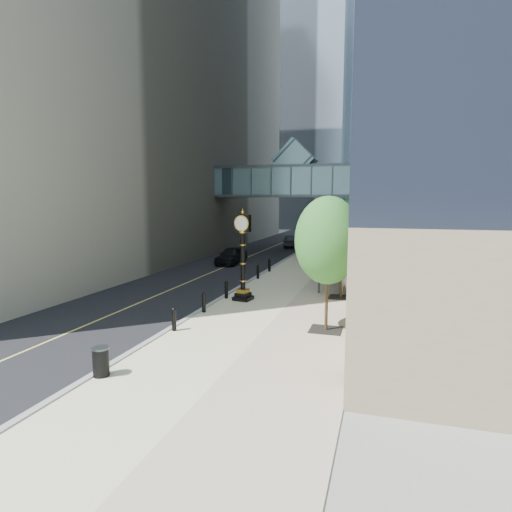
# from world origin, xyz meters

# --- Properties ---
(ground) EXTENTS (320.00, 320.00, 0.00)m
(ground) POSITION_xyz_m (0.00, 0.00, 0.00)
(ground) COLOR gray
(ground) RESTS_ON ground
(road) EXTENTS (8.00, 180.00, 0.02)m
(road) POSITION_xyz_m (-7.00, 40.00, 0.01)
(road) COLOR black
(road) RESTS_ON ground
(sidewalk) EXTENTS (8.00, 180.00, 0.06)m
(sidewalk) POSITION_xyz_m (1.00, 40.00, 0.03)
(sidewalk) COLOR beige
(sidewalk) RESTS_ON ground
(curb) EXTENTS (0.25, 180.00, 0.07)m
(curb) POSITION_xyz_m (-3.00, 40.00, 0.04)
(curb) COLOR gray
(curb) RESTS_ON ground
(midrise_left) EXTENTS (20.00, 58.00, 40.00)m
(midrise_left) POSITION_xyz_m (-21.00, 25.00, 20.00)
(midrise_left) COLOR tan
(midrise_left) RESTS_ON ground
(distant_tower_a) EXTENTS (24.00, 22.00, 78.00)m
(distant_tower_a) POSITION_xyz_m (-14.00, 75.00, 39.00)
(distant_tower_a) COLOR #91A0B6
(distant_tower_a) RESTS_ON ground
(distant_tower_b) EXTENTS (26.00, 24.00, 90.00)m
(distant_tower_b) POSITION_xyz_m (9.00, 95.00, 45.00)
(distant_tower_b) COLOR #91A0B6
(distant_tower_b) RESTS_ON ground
(distant_tower_c) EXTENTS (22.00, 22.00, 65.00)m
(distant_tower_c) POSITION_xyz_m (-6.00, 120.00, 32.50)
(distant_tower_c) COLOR #91A0B6
(distant_tower_c) RESTS_ON ground
(skywalk) EXTENTS (17.00, 4.20, 5.80)m
(skywalk) POSITION_xyz_m (-3.00, 28.00, 7.71)
(skywalk) COLOR #44656E
(skywalk) RESTS_ON ground
(entrance_canopy) EXTENTS (3.00, 8.00, 4.38)m
(entrance_canopy) POSITION_xyz_m (3.48, 14.00, 4.19)
(entrance_canopy) COLOR #383F44
(entrance_canopy) RESTS_ON ground
(bollard_row) EXTENTS (0.20, 16.20, 0.90)m
(bollard_row) POSITION_xyz_m (-2.70, 9.00, 0.51)
(bollard_row) COLOR black
(bollard_row) RESTS_ON sidewalk
(street_trees) EXTENTS (3.00, 28.78, 6.16)m
(street_trees) POSITION_xyz_m (3.60, 16.36, 3.93)
(street_trees) COLOR black
(street_trees) RESTS_ON sidewalk
(street_clock) EXTENTS (1.08, 1.08, 5.02)m
(street_clock) POSITION_xyz_m (-1.64, 7.27, 2.24)
(street_clock) COLOR black
(street_clock) RESTS_ON sidewalk
(trash_bin) EXTENTS (0.56, 0.56, 0.90)m
(trash_bin) POSITION_xyz_m (-2.70, -4.00, 0.51)
(trash_bin) COLOR black
(trash_bin) RESTS_ON sidewalk
(pedestrian) EXTENTS (0.73, 0.52, 1.88)m
(pedestrian) POSITION_xyz_m (3.77, 10.00, 1.00)
(pedestrian) COLOR beige
(pedestrian) RESTS_ON sidewalk
(car_near) EXTENTS (1.95, 4.46, 1.50)m
(car_near) POSITION_xyz_m (-7.03, 20.14, 0.77)
(car_near) COLOR black
(car_near) RESTS_ON road
(car_far) EXTENTS (1.58, 4.22, 1.38)m
(car_far) POSITION_xyz_m (-4.59, 34.75, 0.71)
(car_far) COLOR black
(car_far) RESTS_ON road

